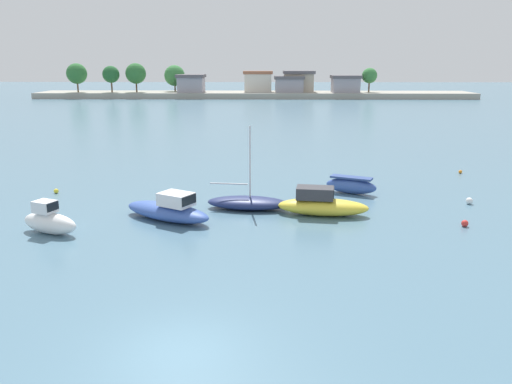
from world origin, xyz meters
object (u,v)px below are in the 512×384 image
at_px(mooring_buoy_1, 469,201).
at_px(mooring_buoy_0, 56,191).
at_px(moored_boat_4, 351,185).
at_px(moored_boat_3, 322,204).
at_px(mooring_buoy_3, 460,172).
at_px(moored_boat_0, 49,221).
at_px(moored_boat_2, 248,203).
at_px(moored_boat_1, 169,210).
at_px(mooring_buoy_2, 465,223).

bearing_deg(mooring_buoy_1, mooring_buoy_0, 175.35).
bearing_deg(moored_boat_4, moored_boat_3, -91.85).
height_order(moored_boat_4, mooring_buoy_3, moored_boat_4).
height_order(moored_boat_0, mooring_buoy_3, moored_boat_0).
bearing_deg(moored_boat_2, mooring_buoy_1, 11.46).
xyz_separation_m(moored_boat_0, mooring_buoy_0, (-2.91, 7.99, -0.49)).
relative_size(moored_boat_2, mooring_buoy_1, 12.23).
bearing_deg(moored_boat_1, moored_boat_4, 58.76).
bearing_deg(moored_boat_2, mooring_buoy_3, 37.91).
relative_size(moored_boat_3, mooring_buoy_1, 12.99).
height_order(moored_boat_1, moored_boat_3, moored_boat_1).
xyz_separation_m(mooring_buoy_1, mooring_buoy_2, (-1.92, -4.39, -0.02)).
height_order(moored_boat_0, mooring_buoy_1, moored_boat_0).
bearing_deg(moored_boat_2, moored_boat_1, -146.29).
distance_m(mooring_buoy_0, mooring_buoy_3, 29.64).
height_order(moored_boat_0, mooring_buoy_2, moored_boat_0).
bearing_deg(moored_boat_3, mooring_buoy_2, -7.55).
distance_m(moored_boat_1, mooring_buoy_2, 15.81).
xyz_separation_m(moored_boat_1, mooring_buoy_0, (-8.49, 5.66, -0.42)).
relative_size(moored_boat_4, mooring_buoy_3, 12.68).
relative_size(moored_boat_3, mooring_buoy_3, 19.38).
relative_size(moored_boat_3, moored_boat_4, 1.53).
bearing_deg(moored_boat_3, mooring_buoy_1, 22.19).
distance_m(moored_boat_4, mooring_buoy_1, 7.24).
height_order(mooring_buoy_1, mooring_buoy_3, mooring_buoy_1).
distance_m(moored_boat_3, moored_boat_4, 5.46).
bearing_deg(mooring_buoy_1, mooring_buoy_3, 72.96).
height_order(mooring_buoy_2, mooring_buoy_3, mooring_buoy_2).
bearing_deg(moored_boat_1, mooring_buoy_2, 26.88).
bearing_deg(mooring_buoy_2, moored_boat_3, 164.93).
distance_m(moored_boat_0, moored_boat_4, 18.47).
height_order(moored_boat_3, mooring_buoy_2, moored_boat_3).
height_order(moored_boat_2, moored_boat_4, moored_boat_2).
bearing_deg(mooring_buoy_0, moored_boat_4, 0.96).
relative_size(moored_boat_3, mooring_buoy_0, 16.98).
height_order(moored_boat_0, moored_boat_4, moored_boat_0).
relative_size(moored_boat_2, mooring_buoy_2, 13.71).
xyz_separation_m(moored_boat_1, moored_boat_4, (10.91, 5.98, -0.03)).
distance_m(moored_boat_1, mooring_buoy_3, 23.82).
bearing_deg(mooring_buoy_2, moored_boat_1, 176.87).
relative_size(moored_boat_1, mooring_buoy_1, 13.98).
bearing_deg(moored_boat_0, mooring_buoy_2, 26.64).
xyz_separation_m(moored_boat_2, mooring_buoy_3, (16.14, 10.06, -0.25)).
relative_size(moored_boat_1, moored_boat_4, 1.64).
xyz_separation_m(moored_boat_1, moored_boat_2, (4.25, 2.24, -0.19)).
distance_m(moored_boat_0, moored_boat_1, 6.05).
height_order(moored_boat_0, moored_boat_1, moored_boat_0).
bearing_deg(mooring_buoy_2, mooring_buoy_1, 66.35).
height_order(moored_boat_3, moored_boat_4, moored_boat_3).
xyz_separation_m(mooring_buoy_2, mooring_buoy_3, (4.61, 13.16, -0.05)).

